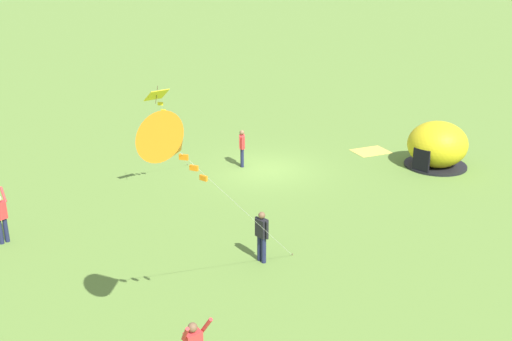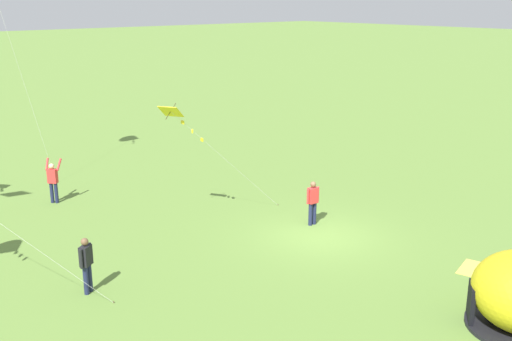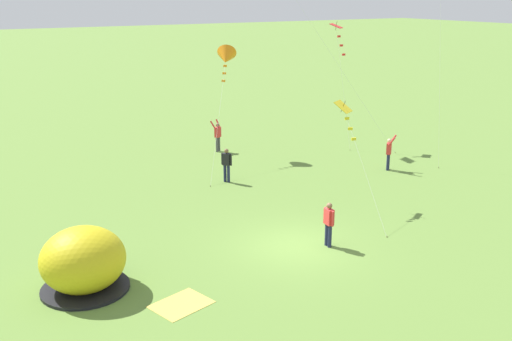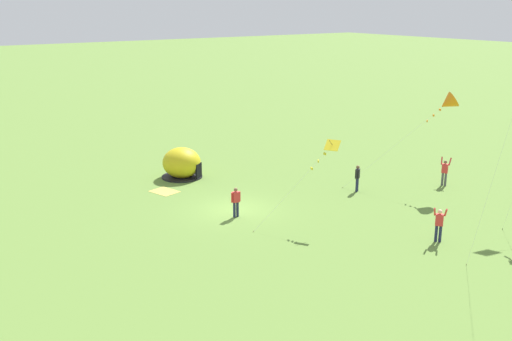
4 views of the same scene
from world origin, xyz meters
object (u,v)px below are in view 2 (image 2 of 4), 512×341
(person_flying_kite, at_px, (53,180))
(person_strolling, at_px, (86,262))
(person_far_back, at_px, (313,201))
(kite_yellow, at_px, (177,118))

(person_flying_kite, bearing_deg, person_strolling, 163.34)
(person_far_back, bearing_deg, kite_yellow, 45.78)
(person_strolling, bearing_deg, person_far_back, -92.91)
(person_flying_kite, height_order, kite_yellow, kite_yellow)
(person_flying_kite, relative_size, person_far_back, 1.10)
(person_flying_kite, xyz_separation_m, person_far_back, (-8.90, -6.41, -0.03))
(kite_yellow, bearing_deg, person_flying_kite, 27.44)
(person_flying_kite, xyz_separation_m, kite_yellow, (-5.37, -2.79, 3.10))
(person_flying_kite, relative_size, kite_yellow, 0.39)
(person_far_back, height_order, person_strolling, same)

